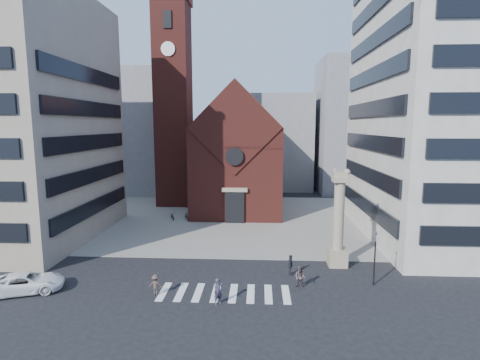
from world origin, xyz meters
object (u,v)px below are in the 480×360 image
pedestrian_0 (218,291)px  pedestrian_2 (290,265)px  lion_column (338,228)px  pedestrian_1 (300,277)px  white_car (26,283)px  traffic_light (375,257)px  scooter_0 (172,216)px

pedestrian_0 → pedestrian_2: size_ratio=1.07×
lion_column → pedestrian_1: bearing=-128.1°
pedestrian_1 → white_car: bearing=-144.7°
traffic_light → pedestrian_0: traffic_light is taller
pedestrian_0 → lion_column: bearing=2.0°
pedestrian_0 → pedestrian_1: pedestrian_0 is taller
traffic_light → pedestrian_2: bearing=165.5°
traffic_light → scooter_0: (-20.27, 19.15, -1.79)m
scooter_0 → pedestrian_0: bearing=-94.5°
white_car → scooter_0: 22.56m
lion_column → scooter_0: (-18.28, 15.15, -2.96)m
lion_column → pedestrian_0: bearing=-141.5°
lion_column → pedestrian_1: 6.66m
traffic_light → pedestrian_0: size_ratio=2.32×
lion_column → pedestrian_2: 5.56m
lion_column → pedestrian_0: 12.68m
pedestrian_0 → scooter_0: bearing=73.9°
traffic_light → pedestrian_0: (-11.72, -3.73, -1.36)m
pedestrian_2 → pedestrian_1: bearing=-157.3°
pedestrian_0 → pedestrian_2: bearing=8.3°
pedestrian_0 → traffic_light: bearing=-18.9°
pedestrian_1 → pedestrian_2: 2.52m
white_car → pedestrian_2: bearing=-97.2°
pedestrian_2 → scooter_0: size_ratio=1.02×
lion_column → traffic_light: lion_column is taller
pedestrian_0 → pedestrian_2: pedestrian_0 is taller
traffic_light → scooter_0: traffic_light is taller
pedestrian_1 → scooter_0: pedestrian_1 is taller
lion_column → white_car: 25.25m
pedestrian_1 → scooter_0: size_ratio=1.00×
white_car → pedestrian_0: (14.49, -1.13, 0.19)m
traffic_light → pedestrian_0: 12.37m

